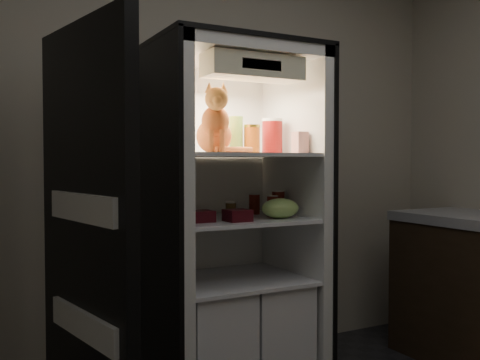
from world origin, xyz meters
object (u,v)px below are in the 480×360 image
object	(u,v)px
cream_carton	(300,143)
condiment_jar	(231,209)
soda_can_c	(272,206)
mayo_tub	(235,142)
refrigerator	(229,243)
soda_can_a	(254,204)
pepper_jar	(272,136)
berry_box_left	(201,216)
parmesan_shaker	(236,135)
berry_box_right	(237,215)
tabby_cat	(215,127)
grape_bag	(280,208)
salsa_jar	(252,139)
soda_can_b	(278,203)

from	to	relation	value
cream_carton	condiment_jar	xyz separation A→B (m)	(-0.29, 0.25, -0.37)
soda_can_c	condiment_jar	world-z (taller)	soda_can_c
mayo_tub	condiment_jar	world-z (taller)	mayo_tub
refrigerator	soda_can_a	world-z (taller)	refrigerator
pepper_jar	soda_can_a	bearing A→B (deg)	142.06
berry_box_left	cream_carton	bearing A→B (deg)	-6.46
parmesan_shaker	berry_box_right	size ratio (longest dim) A/B	1.66
pepper_jar	soda_can_c	distance (m)	0.41
pepper_jar	soda_can_c	world-z (taller)	pepper_jar
condiment_jar	tabby_cat	bearing A→B (deg)	-136.72
soda_can_c	berry_box_left	xyz separation A→B (m)	(-0.47, -0.07, -0.03)
cream_carton	soda_can_c	world-z (taller)	cream_carton
soda_can_a	soda_can_c	bearing A→B (deg)	-78.89
tabby_cat	soda_can_c	bearing A→B (deg)	26.92
soda_can_c	grape_bag	world-z (taller)	soda_can_c
soda_can_a	soda_can_c	distance (m)	0.16
mayo_tub	condiment_jar	size ratio (longest dim) A/B	1.59
refrigerator	salsa_jar	distance (m)	0.59
tabby_cat	condiment_jar	xyz separation A→B (m)	(0.18, 0.17, -0.44)
tabby_cat	cream_carton	world-z (taller)	tabby_cat
grape_bag	berry_box_left	xyz separation A→B (m)	(-0.45, 0.04, -0.02)
cream_carton	condiment_jar	size ratio (longest dim) A/B	1.42
cream_carton	soda_can_b	size ratio (longest dim) A/B	0.85
berry_box_left	refrigerator	bearing A→B (deg)	34.26
salsa_jar	tabby_cat	bearing A→B (deg)	-164.80
salsa_jar	condiment_jar	size ratio (longest dim) A/B	1.91
refrigerator	grape_bag	xyz separation A→B (m)	(0.21, -0.21, 0.20)
cream_carton	condiment_jar	distance (m)	0.53
tabby_cat	soda_can_c	xyz separation A→B (m)	(0.38, 0.05, -0.42)
tabby_cat	mayo_tub	size ratio (longest dim) A/B	2.71
parmesan_shaker	mayo_tub	distance (m)	0.10
cream_carton	berry_box_left	size ratio (longest dim) A/B	1.00
pepper_jar	refrigerator	bearing A→B (deg)	178.84
salsa_jar	refrigerator	bearing A→B (deg)	146.28
pepper_jar	tabby_cat	bearing A→B (deg)	-162.46
mayo_tub	soda_can_a	size ratio (longest dim) A/B	1.11
pepper_jar	soda_can_c	size ratio (longest dim) A/B	1.75
condiment_jar	berry_box_left	bearing A→B (deg)	-144.60
tabby_cat	berry_box_left	xyz separation A→B (m)	(-0.09, -0.02, -0.45)
tabby_cat	soda_can_c	distance (m)	0.57
parmesan_shaker	berry_box_right	bearing A→B (deg)	-115.34
refrigerator	tabby_cat	size ratio (longest dim) A/B	5.32
pepper_jar	grape_bag	size ratio (longest dim) A/B	0.93
parmesan_shaker	pepper_jar	distance (m)	0.26
refrigerator	soda_can_c	xyz separation A→B (m)	(0.22, -0.09, 0.21)
soda_can_a	grape_bag	distance (m)	0.26
tabby_cat	soda_can_a	size ratio (longest dim) A/B	3.02
salsa_jar	soda_can_c	xyz separation A→B (m)	(0.12, -0.02, -0.37)
mayo_tub	soda_can_b	world-z (taller)	mayo_tub
refrigerator	parmesan_shaker	world-z (taller)	refrigerator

